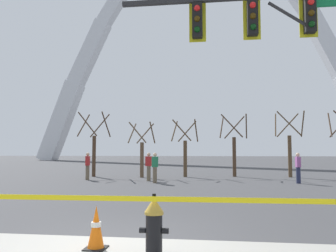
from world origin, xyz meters
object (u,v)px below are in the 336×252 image
traffic_signal_gantry (296,46)px  pedestrian_standing_center (155,167)px  pedestrian_walking_right (149,166)px  fire_hydrant (154,227)px  pedestrian_near_trees (88,166)px  pedestrian_walking_left (298,168)px  traffic_cone_by_hydrant (96,228)px  monument_arch (202,51)px

traffic_signal_gantry → pedestrian_standing_center: (-5.12, 9.12, -3.45)m
traffic_signal_gantry → pedestrian_walking_right: bearing=118.8°
fire_hydrant → pedestrian_near_trees: 15.22m
pedestrian_walking_left → pedestrian_standing_center: (-7.45, -0.75, 0.00)m
fire_hydrant → pedestrian_standing_center: size_ratio=0.62×
traffic_cone_by_hydrant → pedestrian_walking_right: (-1.61, 13.25, 0.46)m
fire_hydrant → pedestrian_near_trees: (-6.36, 13.82, 0.35)m
traffic_cone_by_hydrant → pedestrian_walking_right: 13.35m
pedestrian_walking_left → pedestrian_walking_right: same height
fire_hydrant → traffic_cone_by_hydrant: 1.12m
pedestrian_walking_right → monument_arch: bearing=87.5°
monument_arch → pedestrian_standing_center: 48.13m
traffic_signal_gantry → monument_arch: (-3.79, 53.12, 16.03)m
traffic_signal_gantry → pedestrian_standing_center: traffic_signal_gantry is taller
traffic_signal_gantry → monument_arch: bearing=94.1°
fire_hydrant → traffic_signal_gantry: (3.01, 3.27, 3.80)m
pedestrian_standing_center → traffic_cone_by_hydrant: bearing=-85.0°
fire_hydrant → pedestrian_near_trees: size_ratio=0.62×
pedestrian_standing_center → pedestrian_walking_right: (-0.56, 1.19, 0.00)m
fire_hydrant → monument_arch: (-0.78, 56.39, 19.83)m
fire_hydrant → pedestrian_walking_left: pedestrian_walking_left is taller
traffic_cone_by_hydrant → monument_arch: size_ratio=0.01×
pedestrian_walking_right → traffic_cone_by_hydrant: bearing=-83.1°
traffic_cone_by_hydrant → pedestrian_walking_right: size_ratio=0.46×
traffic_signal_gantry → pedestrian_walking_left: 10.71m
fire_hydrant → traffic_cone_by_hydrant: fire_hydrant is taller
monument_arch → traffic_cone_by_hydrant: bearing=-90.3°
monument_arch → pedestrian_standing_center: monument_arch is taller
traffic_cone_by_hydrant → monument_arch: (0.28, 56.05, 19.93)m
traffic_signal_gantry → pedestrian_walking_right: (-5.68, 10.31, -3.45)m
traffic_cone_by_hydrant → pedestrian_near_trees: 14.49m
fire_hydrant → pedestrian_walking_right: (-2.67, 13.59, 0.35)m
pedestrian_walking_right → pedestrian_standing_center: bearing=-64.9°
pedestrian_standing_center → monument_arch: bearing=88.3°
fire_hydrant → pedestrian_walking_left: size_ratio=0.62×
pedestrian_near_trees → pedestrian_walking_right: bearing=-3.7°
fire_hydrant → traffic_signal_gantry: size_ratio=0.15×
traffic_cone_by_hydrant → pedestrian_standing_center: (-1.05, 12.06, 0.46)m
traffic_signal_gantry → traffic_cone_by_hydrant: bearing=-144.2°
pedestrian_near_trees → fire_hydrant: bearing=-65.3°
traffic_cone_by_hydrant → pedestrian_walking_left: size_ratio=0.46×
pedestrian_near_trees → pedestrian_walking_left: bearing=-3.3°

